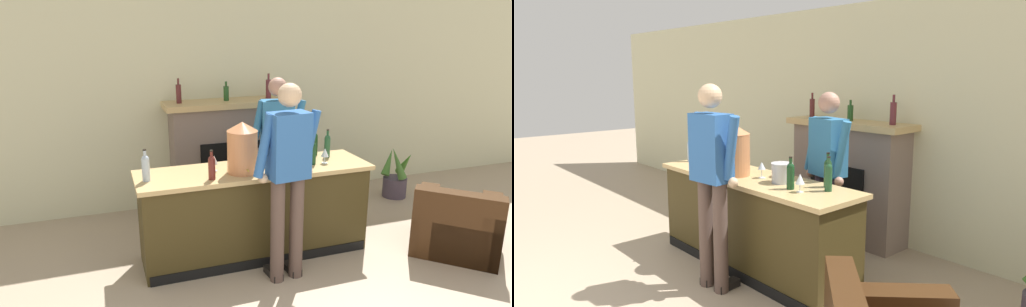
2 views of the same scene
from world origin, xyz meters
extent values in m
cube|color=beige|center=(0.00, 4.21, 1.38)|extent=(12.00, 0.07, 2.75)
cube|color=#3A2E14|center=(-0.04, 2.54, 0.45)|extent=(2.31, 0.60, 0.90)
cube|color=tan|center=(-0.04, 2.54, 0.92)|extent=(2.38, 0.67, 0.04)
cube|color=black|center=(-0.04, 2.24, 0.05)|extent=(2.26, 0.01, 0.10)
cube|color=#7E6B60|center=(0.05, 3.95, 0.67)|extent=(1.39, 0.44, 1.34)
cube|color=black|center=(0.05, 3.72, 0.49)|extent=(0.77, 0.02, 0.86)
cube|color=tan|center=(0.05, 3.93, 1.37)|extent=(1.55, 0.52, 0.07)
cylinder|color=#511F1F|center=(-0.54, 3.93, 1.52)|extent=(0.06, 0.06, 0.23)
cylinder|color=#511F1F|center=(-0.54, 3.93, 1.67)|extent=(0.03, 0.03, 0.08)
cylinder|color=#20461C|center=(0.06, 3.93, 1.50)|extent=(0.07, 0.07, 0.18)
cylinder|color=#20461C|center=(0.06, 3.93, 1.62)|extent=(0.03, 0.03, 0.06)
cylinder|color=#5C252B|center=(0.62, 3.93, 1.53)|extent=(0.07, 0.07, 0.24)
cylinder|color=#5C252B|center=(0.62, 3.93, 1.69)|extent=(0.03, 0.03, 0.08)
cube|color=#3A210F|center=(2.03, 1.94, 0.21)|extent=(1.18, 1.18, 0.43)
cube|color=#3A210F|center=(1.80, 1.71, 0.37)|extent=(0.72, 0.72, 0.75)
cube|color=#3A210F|center=(2.26, 1.71, 0.28)|extent=(0.73, 0.73, 0.57)
cube|color=#3A210F|center=(1.80, 2.17, 0.28)|extent=(0.73, 0.73, 0.57)
cylinder|color=#483D4C|center=(2.34, 3.46, 0.14)|extent=(0.32, 0.32, 0.28)
cylinder|color=#332319|center=(2.34, 3.46, 0.27)|extent=(0.29, 0.29, 0.02)
cone|color=#48882C|center=(2.47, 3.44, 0.48)|extent=(0.18, 0.38, 0.41)
cone|color=#41742C|center=(2.28, 3.55, 0.48)|extent=(0.31, 0.26, 0.39)
cone|color=#41712E|center=(2.28, 3.34, 0.53)|extent=(0.29, 0.24, 0.46)
cylinder|color=brown|center=(0.18, 1.99, 0.51)|extent=(0.13, 0.13, 1.01)
cube|color=black|center=(0.17, 2.06, 0.04)|extent=(0.12, 0.25, 0.07)
cylinder|color=brown|center=(-0.02, 1.97, 0.51)|extent=(0.13, 0.13, 1.01)
cube|color=black|center=(-0.03, 2.04, 0.04)|extent=(0.12, 0.25, 0.07)
cube|color=#2C5DA0|center=(0.08, 1.98, 1.31)|extent=(0.38, 0.26, 0.60)
cylinder|color=#2C5DA0|center=(0.31, 2.03, 1.33)|extent=(0.20, 0.08, 0.57)
sphere|color=#D2AB84|center=(0.30, 2.05, 1.03)|extent=(0.09, 0.09, 0.09)
cylinder|color=#2C5DA0|center=(-0.15, 1.98, 1.33)|extent=(0.20, 0.08, 0.57)
sphere|color=#D2AB84|center=(-0.15, 2.00, 1.03)|extent=(0.09, 0.09, 0.09)
sphere|color=#D2AB84|center=(0.08, 1.98, 1.76)|extent=(0.21, 0.21, 0.21)
cylinder|color=#3B3145|center=(0.33, 3.15, 0.48)|extent=(0.13, 0.13, 0.95)
cube|color=black|center=(0.32, 3.08, 0.04)|extent=(0.15, 0.26, 0.07)
cylinder|color=#3B3145|center=(0.53, 3.11, 0.48)|extent=(0.13, 0.13, 0.95)
cube|color=black|center=(0.51, 3.04, 0.04)|extent=(0.15, 0.26, 0.07)
cube|color=teal|center=(0.43, 3.13, 1.23)|extent=(0.40, 0.29, 0.57)
cylinder|color=teal|center=(0.20, 3.15, 1.24)|extent=(0.20, 0.08, 0.57)
sphere|color=tan|center=(0.19, 3.13, 0.94)|extent=(0.09, 0.09, 0.09)
cylinder|color=teal|center=(0.65, 3.06, 1.24)|extent=(0.20, 0.08, 0.57)
sphere|color=tan|center=(0.65, 3.04, 0.94)|extent=(0.09, 0.09, 0.09)
sphere|color=tan|center=(0.43, 3.13, 1.67)|extent=(0.21, 0.21, 0.21)
cylinder|color=#CD7F4F|center=(-0.20, 2.46, 1.15)|extent=(0.29, 0.29, 0.42)
cone|color=#CD7F4F|center=(-0.20, 2.46, 1.40)|extent=(0.30, 0.30, 0.09)
cylinder|color=#B29333|center=(-0.20, 2.29, 1.02)|extent=(0.02, 0.04, 0.02)
cylinder|color=silver|center=(0.34, 2.59, 1.03)|extent=(0.19, 0.19, 0.17)
cylinder|color=silver|center=(0.34, 2.59, 1.12)|extent=(0.20, 0.20, 0.01)
cylinder|color=#1E482A|center=(0.83, 2.67, 1.05)|extent=(0.06, 0.06, 0.21)
sphere|color=#1E482A|center=(0.83, 2.67, 1.16)|extent=(0.06, 0.06, 0.06)
cylinder|color=#1E482A|center=(0.83, 2.67, 1.20)|extent=(0.03, 0.03, 0.08)
cylinder|color=black|center=(0.83, 2.67, 1.24)|extent=(0.03, 0.03, 0.01)
cylinder|color=#153A1B|center=(0.56, 2.48, 1.04)|extent=(0.07, 0.07, 0.20)
sphere|color=#153A1B|center=(0.56, 2.48, 1.14)|extent=(0.07, 0.07, 0.07)
cylinder|color=#153A1B|center=(0.56, 2.48, 1.18)|extent=(0.03, 0.03, 0.08)
cylinder|color=black|center=(0.56, 2.48, 1.23)|extent=(0.03, 0.03, 0.01)
cylinder|color=#A4B5C2|center=(-1.11, 2.51, 1.05)|extent=(0.07, 0.07, 0.21)
sphere|color=#A4B5C2|center=(-1.11, 2.51, 1.15)|extent=(0.07, 0.07, 0.07)
cylinder|color=#A4B5C2|center=(-1.11, 2.51, 1.20)|extent=(0.03, 0.03, 0.08)
cylinder|color=black|center=(-1.11, 2.51, 1.24)|extent=(0.03, 0.03, 0.01)
cylinder|color=#5D211B|center=(-0.53, 2.35, 1.04)|extent=(0.07, 0.07, 0.19)
sphere|color=#5D211B|center=(-0.53, 2.35, 1.14)|extent=(0.06, 0.06, 0.06)
cylinder|color=#5D211B|center=(-0.53, 2.35, 1.18)|extent=(0.03, 0.03, 0.08)
cylinder|color=black|center=(-0.53, 2.35, 1.22)|extent=(0.03, 0.03, 0.01)
cylinder|color=#173A1A|center=(0.73, 2.78, 1.05)|extent=(0.07, 0.07, 0.22)
sphere|color=#173A1A|center=(0.73, 2.78, 1.16)|extent=(0.07, 0.07, 0.07)
cylinder|color=#173A1A|center=(0.73, 2.78, 1.20)|extent=(0.03, 0.03, 0.08)
cylinder|color=black|center=(0.73, 2.78, 1.25)|extent=(0.03, 0.03, 0.01)
cylinder|color=silver|center=(0.70, 2.46, 0.95)|extent=(0.06, 0.06, 0.01)
cylinder|color=silver|center=(0.70, 2.46, 0.99)|extent=(0.01, 0.01, 0.07)
cone|color=silver|center=(0.70, 2.46, 1.06)|extent=(0.08, 0.08, 0.09)
cylinder|color=silver|center=(-0.45, 2.59, 0.95)|extent=(0.06, 0.06, 0.01)
cylinder|color=silver|center=(-0.45, 2.59, 0.99)|extent=(0.01, 0.01, 0.07)
cone|color=silver|center=(-0.45, 2.59, 1.06)|extent=(0.07, 0.07, 0.08)
cylinder|color=silver|center=(0.07, 2.57, 0.95)|extent=(0.07, 0.07, 0.01)
cylinder|color=silver|center=(0.07, 2.57, 0.99)|extent=(0.01, 0.01, 0.08)
cone|color=silver|center=(0.07, 2.57, 1.07)|extent=(0.08, 0.08, 0.07)
camera|label=1|loc=(-1.47, -1.57, 2.35)|focal=32.00mm
camera|label=2|loc=(3.33, -0.25, 1.95)|focal=32.00mm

